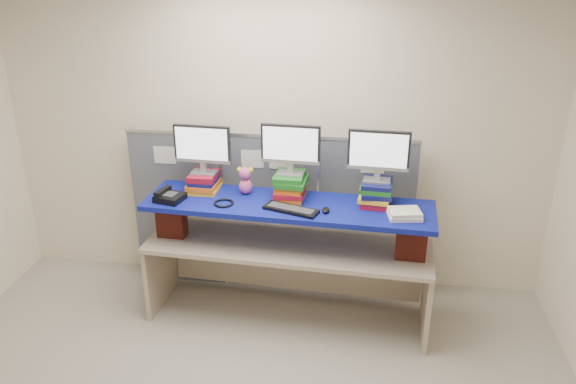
# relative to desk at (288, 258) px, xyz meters

# --- Properties ---
(room) EXTENTS (5.00, 4.00, 2.80)m
(room) POSITION_rel_desk_xyz_m (-0.22, -1.31, 0.82)
(room) COLOR #F4E4C9
(room) RESTS_ON ground
(cubicle_partition) EXTENTS (2.60, 0.06, 1.53)m
(cubicle_partition) POSITION_rel_desk_xyz_m (-0.22, 0.47, 0.19)
(cubicle_partition) COLOR #4B5059
(cubicle_partition) RESTS_ON ground
(desk) EXTENTS (2.42, 0.84, 0.72)m
(desk) POSITION_rel_desk_xyz_m (0.00, 0.00, 0.00)
(desk) COLOR tan
(desk) RESTS_ON ground
(brick_pier_left) EXTENTS (0.25, 0.14, 0.33)m
(brick_pier_left) POSITION_rel_desk_xyz_m (-1.00, 0.01, 0.31)
(brick_pier_left) COLOR maroon
(brick_pier_left) RESTS_ON desk
(brick_pier_right) EXTENTS (0.25, 0.14, 0.33)m
(brick_pier_right) POSITION_rel_desk_xyz_m (1.00, -0.11, 0.31)
(brick_pier_right) COLOR maroon
(brick_pier_right) RESTS_ON desk
(blue_board) EXTENTS (2.39, 0.74, 0.04)m
(blue_board) POSITION_rel_desk_xyz_m (0.00, 0.00, 0.49)
(blue_board) COLOR navy
(blue_board) RESTS_ON brick_pier_left
(book_stack_left) EXTENTS (0.25, 0.29, 0.16)m
(book_stack_left) POSITION_rel_desk_xyz_m (-0.75, 0.17, 0.59)
(book_stack_left) COLOR yellow
(book_stack_left) RESTS_ON blue_board
(book_stack_center) EXTENTS (0.28, 0.32, 0.21)m
(book_stack_center) POSITION_rel_desk_xyz_m (0.01, 0.12, 0.62)
(book_stack_center) COLOR orange
(book_stack_center) RESTS_ON blue_board
(book_stack_right) EXTENTS (0.28, 0.32, 0.20)m
(book_stack_right) POSITION_rel_desk_xyz_m (0.70, 0.08, 0.61)
(book_stack_right) COLOR maroon
(book_stack_right) RESTS_ON blue_board
(monitor_left) EXTENTS (0.48, 0.15, 0.42)m
(monitor_left) POSITION_rel_desk_xyz_m (-0.74, 0.17, 0.91)
(monitor_left) COLOR #9D9CA1
(monitor_left) RESTS_ON book_stack_left
(monitor_center) EXTENTS (0.48, 0.15, 0.42)m
(monitor_center) POSITION_rel_desk_xyz_m (0.01, 0.12, 0.96)
(monitor_center) COLOR #9D9CA1
(monitor_center) RESTS_ON book_stack_center
(monitor_right) EXTENTS (0.48, 0.15, 0.42)m
(monitor_right) POSITION_rel_desk_xyz_m (0.70, 0.07, 0.95)
(monitor_right) COLOR #9D9CA1
(monitor_right) RESTS_ON book_stack_right
(keyboard) EXTENTS (0.46, 0.28, 0.03)m
(keyboard) POSITION_rel_desk_xyz_m (0.04, -0.14, 0.53)
(keyboard) COLOR black
(keyboard) RESTS_ON blue_board
(mouse) EXTENTS (0.06, 0.11, 0.03)m
(mouse) POSITION_rel_desk_xyz_m (0.32, -0.12, 0.53)
(mouse) COLOR black
(mouse) RESTS_ON blue_board
(desk_phone) EXTENTS (0.26, 0.24, 0.09)m
(desk_phone) POSITION_rel_desk_xyz_m (-0.98, -0.07, 0.55)
(desk_phone) COLOR black
(desk_phone) RESTS_ON blue_board
(headset) EXTENTS (0.19, 0.19, 0.02)m
(headset) POSITION_rel_desk_xyz_m (-0.51, -0.08, 0.52)
(headset) COLOR black
(headset) RESTS_ON blue_board
(plush_toy) EXTENTS (0.14, 0.10, 0.24)m
(plush_toy) POSITION_rel_desk_xyz_m (-0.38, 0.15, 0.64)
(plush_toy) COLOR #DC5395
(plush_toy) RESTS_ON blue_board
(binder_stack) EXTENTS (0.28, 0.24, 0.06)m
(binder_stack) POSITION_rel_desk_xyz_m (0.92, -0.14, 0.54)
(binder_stack) COLOR white
(binder_stack) RESTS_ON blue_board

